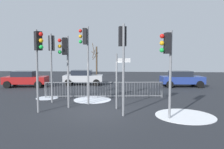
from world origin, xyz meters
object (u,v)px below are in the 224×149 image
Objects in this scene: traffic_light_foreground_left at (52,52)px; car_silver_near at (83,77)px; traffic_light_mid_right at (85,48)px; traffic_light_mid_left at (38,52)px; car_red_trailing at (26,79)px; direction_sign_post at (118,78)px; traffic_light_foreground_right at (123,49)px; traffic_light_rear_left at (167,54)px; traffic_light_rear_right at (65,55)px; bare_tree_left at (96,60)px; car_blue_mid at (181,78)px.

traffic_light_foreground_left reaches higher than car_silver_near.
traffic_light_mid_right is at bearing -18.85° from traffic_light_foreground_left.
traffic_light_mid_left reaches higher than car_silver_near.
car_silver_near is 5.33m from car_red_trailing.
traffic_light_mid_left is 1.39× the size of direction_sign_post.
traffic_light_foreground_left is at bearing 144.97° from direction_sign_post.
traffic_light_mid_right is 2.22m from traffic_light_foreground_left.
car_red_trailing is (-9.22, 8.91, -2.33)m from traffic_light_foreground_right.
traffic_light_mid_left is at bearing -92.62° from car_silver_near.
traffic_light_foreground_right is at bearing -140.07° from traffic_light_mid_right.
traffic_light_rear_left is 12.98m from car_silver_near.
car_silver_near is at bearing 7.98° from traffic_light_mid_right.
traffic_light_foreground_left reaches higher than traffic_light_rear_right.
bare_tree_left is (-4.42, 20.58, -0.77)m from traffic_light_foreground_right.
traffic_light_rear_left is 11.26m from car_blue_mid.
traffic_light_mid_right is 4.89m from traffic_light_rear_left.
traffic_light_rear_right is at bearing -55.29° from traffic_light_foreground_left.
traffic_light_mid_left is at bearing 133.03° from traffic_light_mid_right.
car_silver_near is at bearing -143.65° from traffic_light_mid_left.
car_silver_near is (0.09, 8.18, -2.25)m from traffic_light_foreground_left.
direction_sign_post is 19.80m from bare_tree_left.
traffic_light_foreground_right reaches higher than traffic_light_rear_left.
traffic_light_foreground_left reaches higher than traffic_light_rear_left.
traffic_light_foreground_right reaches higher than traffic_light_mid_left.
bare_tree_left is at bearing 86.15° from direction_sign_post.
traffic_light_rear_right is 1.92m from traffic_light_foreground_left.
traffic_light_rear_left is (4.15, -2.56, -0.43)m from traffic_light_mid_right.
traffic_light_foreground_right is 11.66m from car_blue_mid.
traffic_light_foreground_right is 1.93m from direction_sign_post.
direction_sign_post is at bearing 39.30° from traffic_light_rear_left.
traffic_light_foreground_right is 2.02m from traffic_light_rear_left.
traffic_light_mid_left is 20.52m from bare_tree_left.
traffic_light_mid_left is 1.04× the size of traffic_light_rear_left.
traffic_light_foreground_right is at bearing -120.95° from car_blue_mid.
traffic_light_mid_right is at bearing -72.44° from traffic_light_rear_right.
car_blue_mid is (5.18, 10.18, -2.33)m from traffic_light_foreground_right.
traffic_light_foreground_left is 1.05× the size of car_silver_near.
traffic_light_mid_left is 10.97m from car_silver_near.
traffic_light_foreground_left is 1.06× the size of traffic_light_rear_left.
car_blue_mid is 0.81× the size of bare_tree_left.
bare_tree_left reaches higher than traffic_light_mid_right.
traffic_light_rear_right is 0.98× the size of car_silver_near.
traffic_light_foreground_right is 1.45× the size of direction_sign_post.
traffic_light_foreground_left is at bearing 72.18° from traffic_light_mid_right.
traffic_light_rear_left reaches higher than direction_sign_post.
traffic_light_rear_left is 0.97× the size of car_red_trailing.
traffic_light_mid_right is 1.08× the size of traffic_light_foreground_left.
car_silver_near is 1.00× the size of car_blue_mid.
car_silver_near is at bearing 96.52° from direction_sign_post.
bare_tree_left reaches higher than traffic_light_foreground_right.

